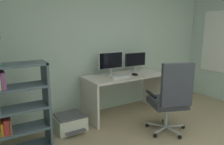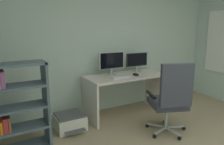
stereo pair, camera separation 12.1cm
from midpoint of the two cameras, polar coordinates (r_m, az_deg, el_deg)
name	(u,v)px [view 2 (the right image)]	position (r m, az deg, el deg)	size (l,w,h in m)	color
wall_back	(102,41)	(4.18, -1.63, 8.15)	(4.97, 0.10, 2.68)	silver
desk	(126,86)	(4.06, 4.37, -3.36)	(1.47, 0.66, 0.75)	silver
monitor_main	(112,61)	(3.96, 0.79, 2.87)	(0.49, 0.18, 0.41)	#B2B5B7
monitor_secondary	(137,61)	(4.27, 7.22, 3.04)	(0.44, 0.18, 0.36)	#B2B5B7
keyboard	(121,77)	(3.83, 3.26, -1.07)	(0.34, 0.13, 0.02)	silver
computer_mouse	(136,75)	(3.97, 6.99, -0.54)	(0.06, 0.10, 0.03)	black
office_chair	(171,98)	(3.38, 15.84, -6.24)	(0.66, 0.70, 1.13)	#B7BABC
bookshelf	(3,110)	(3.11, -25.28, -8.80)	(0.91, 0.32, 1.17)	slate
printer	(70,122)	(3.67, -9.88, -12.33)	(0.45, 0.51, 0.25)	silver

